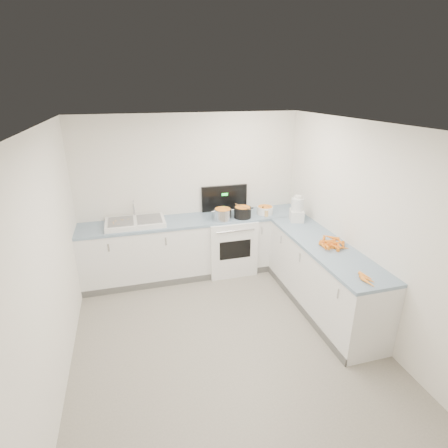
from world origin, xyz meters
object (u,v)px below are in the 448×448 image
object	(u,v)px
mixing_bowl	(265,210)
steel_pot	(223,215)
stove	(229,243)
black_pot	(243,213)
extract_bottle	(263,212)
sink	(135,222)
spice_jar	(266,213)
food_processor	(297,210)

from	to	relation	value
mixing_bowl	steel_pot	bearing A→B (deg)	-173.12
stove	mixing_bowl	world-z (taller)	stove
steel_pot	mixing_bowl	bearing A→B (deg)	6.88
black_pot	extract_bottle	size ratio (longest dim) A/B	2.28
steel_pot	sink	bearing A→B (deg)	173.17
black_pot	spice_jar	xyz separation A→B (m)	(0.38, -0.06, -0.02)
food_processor	steel_pot	bearing A→B (deg)	162.46
stove	spice_jar	world-z (taller)	stove
spice_jar	food_processor	bearing A→B (deg)	-39.30
stove	food_processor	distance (m)	1.22
spice_jar	stove	bearing A→B (deg)	162.33
black_pot	spice_jar	world-z (taller)	black_pot
stove	sink	distance (m)	1.54
sink	spice_jar	world-z (taller)	sink
extract_bottle	spice_jar	xyz separation A→B (m)	(0.03, -0.07, -0.01)
stove	black_pot	distance (m)	0.58
sink	black_pot	distance (m)	1.64
mixing_bowl	food_processor	xyz separation A→B (m)	(0.34, -0.43, 0.11)
mixing_bowl	spice_jar	xyz separation A→B (m)	(-0.03, -0.13, -0.01)
stove	spice_jar	bearing A→B (deg)	-17.67
sink	spice_jar	xyz separation A→B (m)	(2.01, -0.19, 0.01)
spice_jar	mixing_bowl	bearing A→B (deg)	78.41
steel_pot	food_processor	size ratio (longest dim) A/B	0.68
steel_pot	extract_bottle	bearing A→B (deg)	2.78
food_processor	stove	bearing A→B (deg)	152.64
steel_pot	black_pot	distance (m)	0.33
steel_pot	black_pot	size ratio (longest dim) A/B	1.01
stove	black_pot	size ratio (longest dim) A/B	5.10
extract_bottle	food_processor	world-z (taller)	food_processor
stove	black_pot	world-z (taller)	stove
black_pot	extract_bottle	bearing A→B (deg)	2.46
spice_jar	food_processor	size ratio (longest dim) A/B	0.26
steel_pot	spice_jar	bearing A→B (deg)	-3.04
steel_pot	food_processor	world-z (taller)	food_processor
stove	steel_pot	distance (m)	0.58
black_pot	extract_bottle	world-z (taller)	black_pot
stove	steel_pot	xyz separation A→B (m)	(-0.15, -0.14, 0.54)
steel_pot	spice_jar	distance (m)	0.71
stove	extract_bottle	bearing A→B (deg)	-11.65
spice_jar	food_processor	world-z (taller)	food_processor
black_pot	mixing_bowl	size ratio (longest dim) A/B	1.02
black_pot	mixing_bowl	distance (m)	0.41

